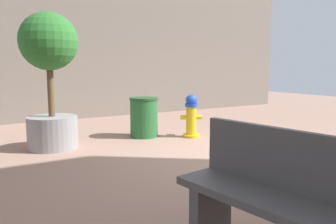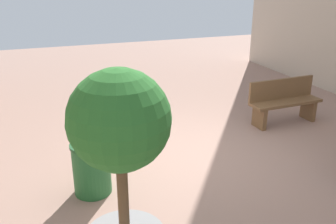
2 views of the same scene
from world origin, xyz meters
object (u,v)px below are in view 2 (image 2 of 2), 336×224
object	(u,v)px
fire_hydrant	(113,139)
trash_bin	(92,168)
bench_near	(284,101)
planter_tree	(121,166)

from	to	relation	value
fire_hydrant	trash_bin	bearing A→B (deg)	58.38
fire_hydrant	bench_near	bearing A→B (deg)	-172.33
bench_near	trash_bin	size ratio (longest dim) A/B	2.06
trash_bin	fire_hydrant	bearing A→B (deg)	-121.62
planter_tree	fire_hydrant	bearing A→B (deg)	-99.72
bench_near	planter_tree	size ratio (longest dim) A/B	0.71
planter_tree	trash_bin	bearing A→B (deg)	-88.29
planter_tree	trash_bin	world-z (taller)	planter_tree
fire_hydrant	planter_tree	bearing A→B (deg)	80.28
trash_bin	planter_tree	bearing A→B (deg)	91.71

